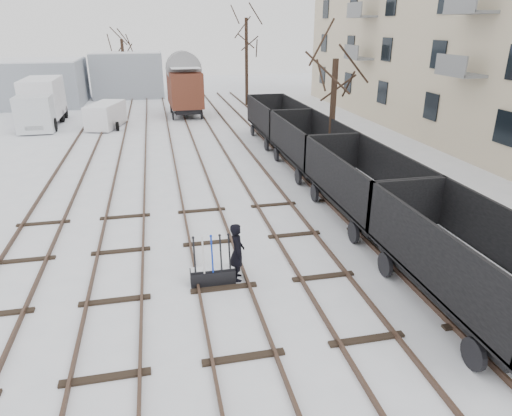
{
  "coord_description": "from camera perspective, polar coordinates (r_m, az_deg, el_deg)",
  "views": [
    {
      "loc": [
        -1.5,
        -11.17,
        7.01
      ],
      "look_at": [
        1.59,
        2.96,
        1.2
      ],
      "focal_mm": 32.0,
      "sensor_mm": 36.0,
      "label": 1
    }
  ],
  "objects": [
    {
      "name": "ground",
      "position": [
        13.27,
        -4.04,
        -10.05
      ],
      "size": [
        120.0,
        120.0,
        0.0
      ],
      "primitive_type": "plane",
      "color": "white",
      "rests_on": "ground"
    },
    {
      "name": "tracks",
      "position": [
        25.84,
        -8.6,
        6.07
      ],
      "size": [
        13.9,
        52.0,
        0.16
      ],
      "color": "black",
      "rests_on": "ground"
    },
    {
      "name": "shed_left",
      "position": [
        48.8,
        -26.73,
        13.83
      ],
      "size": [
        10.0,
        8.0,
        4.1
      ],
      "color": "#9199A4",
      "rests_on": "ground"
    },
    {
      "name": "shed_right",
      "position": [
        51.45,
        -15.68,
        15.82
      ],
      "size": [
        7.0,
        6.0,
        4.5
      ],
      "color": "#9199A4",
      "rests_on": "ground"
    },
    {
      "name": "ground_frame",
      "position": [
        13.43,
        -5.43,
        -8.29
      ],
      "size": [
        1.31,
        0.44,
        1.49
      ],
      "rotation": [
        0.0,
        0.0,
        -0.01
      ],
      "color": "black",
      "rests_on": "ground"
    },
    {
      "name": "worker",
      "position": [
        13.31,
        -2.36,
        -5.51
      ],
      "size": [
        0.48,
        0.68,
        1.78
      ],
      "primitive_type": "imported",
      "rotation": [
        0.0,
        0.0,
        1.48
      ],
      "color": "black",
      "rests_on": "ground"
    },
    {
      "name": "freight_wagon_a",
      "position": [
        13.07,
        24.84,
        -7.75
      ],
      "size": [
        2.55,
        6.37,
        2.6
      ],
      "color": "black",
      "rests_on": "ground"
    },
    {
      "name": "freight_wagon_b",
      "position": [
        18.02,
        13.06,
        1.81
      ],
      "size": [
        2.55,
        6.37,
        2.6
      ],
      "color": "black",
      "rests_on": "ground"
    },
    {
      "name": "freight_wagon_c",
      "position": [
        23.68,
        6.6,
        7.04
      ],
      "size": [
        2.55,
        6.37,
        2.6
      ],
      "color": "black",
      "rests_on": "ground"
    },
    {
      "name": "freight_wagon_d",
      "position": [
        29.65,
        2.62,
        10.17
      ],
      "size": [
        2.55,
        6.37,
        2.6
      ],
      "color": "black",
      "rests_on": "ground"
    },
    {
      "name": "box_van_wagon",
      "position": [
        38.82,
        -8.93,
        14.69
      ],
      "size": [
        2.91,
        5.28,
        3.97
      ],
      "rotation": [
        0.0,
        0.0,
        0.03
      ],
      "color": "black",
      "rests_on": "ground"
    },
    {
      "name": "lorry",
      "position": [
        37.96,
        -25.25,
        11.87
      ],
      "size": [
        2.52,
        7.43,
        3.35
      ],
      "rotation": [
        0.0,
        0.0,
        0.02
      ],
      "color": "black",
      "rests_on": "ground"
    },
    {
      "name": "panel_van",
      "position": [
        35.59,
        -18.26,
        10.98
      ],
      "size": [
        2.79,
        4.37,
        1.78
      ],
      "rotation": [
        0.0,
        0.0,
        -0.28
      ],
      "color": "silver",
      "rests_on": "ground"
    },
    {
      "name": "tree_near",
      "position": [
        23.93,
        9.52,
        11.35
      ],
      "size": [
        0.3,
        0.3,
        5.5
      ],
      "primitive_type": "cylinder",
      "color": "black",
      "rests_on": "ground"
    },
    {
      "name": "tree_far_left",
      "position": [
        51.03,
        -16.12,
        16.41
      ],
      "size": [
        0.3,
        0.3,
        5.7
      ],
      "primitive_type": "cylinder",
      "color": "black",
      "rests_on": "ground"
    },
    {
      "name": "tree_far_right",
      "position": [
        43.75,
        -1.19,
        17.7
      ],
      "size": [
        0.3,
        0.3,
        7.63
      ],
      "primitive_type": "cylinder",
      "color": "black",
      "rests_on": "ground"
    }
  ]
}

